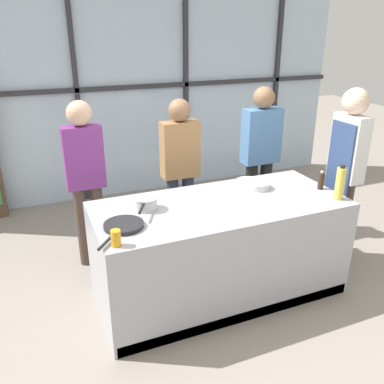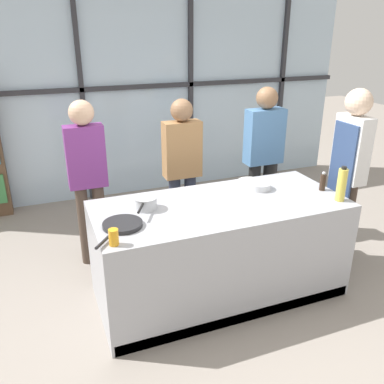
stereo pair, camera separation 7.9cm
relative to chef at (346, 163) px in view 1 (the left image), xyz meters
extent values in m
plane|color=gray|center=(-1.40, -0.06, -1.07)|extent=(18.00, 18.00, 0.00)
cube|color=silver|center=(-1.40, 2.70, 0.33)|extent=(6.40, 0.04, 2.80)
cube|color=#2D2D33|center=(-1.40, 2.65, 0.47)|extent=(6.40, 0.06, 0.06)
cube|color=#2D2D33|center=(-2.16, 2.65, 0.33)|extent=(0.06, 0.06, 2.80)
cube|color=#2D2D33|center=(-0.63, 2.65, 0.33)|extent=(0.06, 0.06, 2.80)
cube|color=#2D2D33|center=(0.91, 2.65, 0.33)|extent=(0.06, 0.06, 2.80)
cube|color=#A8AAB2|center=(-1.40, -0.06, -0.62)|extent=(2.19, 0.96, 0.90)
cube|color=black|center=(-2.15, -0.06, -0.17)|extent=(0.52, 0.52, 0.01)
cube|color=black|center=(-1.40, -0.53, -1.02)|extent=(2.15, 0.03, 0.10)
cylinder|color=#38383D|center=(-2.27, -0.19, -0.17)|extent=(0.13, 0.13, 0.01)
cylinder|color=#38383D|center=(-2.03, -0.19, -0.17)|extent=(0.13, 0.13, 0.01)
cylinder|color=#38383D|center=(-2.27, 0.06, -0.17)|extent=(0.13, 0.13, 0.01)
cylinder|color=#38383D|center=(-2.03, 0.06, -0.17)|extent=(0.13, 0.13, 0.01)
cylinder|color=#47382D|center=(0.01, -0.08, -0.62)|extent=(0.12, 0.12, 0.90)
cylinder|color=#47382D|center=(0.01, 0.08, -0.62)|extent=(0.12, 0.12, 0.90)
cube|color=white|center=(0.01, 0.00, 0.15)|extent=(0.16, 0.36, 0.65)
sphere|color=beige|center=(0.01, 0.00, 0.60)|extent=(0.25, 0.25, 0.25)
cube|color=navy|center=(-0.08, 0.00, -0.08)|extent=(0.02, 0.31, 0.98)
cylinder|color=#47382D|center=(-2.30, 0.91, -0.64)|extent=(0.12, 0.12, 0.85)
cylinder|color=#47382D|center=(-2.46, 0.91, -0.64)|extent=(0.12, 0.12, 0.85)
cube|color=#7A3384|center=(-2.38, 0.91, 0.08)|extent=(0.37, 0.17, 0.61)
sphere|color=#D8AD8C|center=(-2.38, 0.91, 0.51)|extent=(0.24, 0.24, 0.24)
cylinder|color=#232838|center=(-1.31, 0.91, -0.66)|extent=(0.13, 0.13, 0.82)
cylinder|color=#232838|center=(-1.48, 0.91, -0.66)|extent=(0.13, 0.13, 0.82)
cube|color=#A37547|center=(-1.40, 0.91, 0.05)|extent=(0.39, 0.18, 0.59)
sphere|color=#8C6647|center=(-1.40, 0.91, 0.46)|extent=(0.23, 0.23, 0.23)
cylinder|color=black|center=(-0.31, 0.91, -0.64)|extent=(0.14, 0.14, 0.86)
cylinder|color=black|center=(-0.51, 0.91, -0.64)|extent=(0.14, 0.14, 0.86)
cube|color=#4C7AAD|center=(-0.41, 0.91, 0.10)|extent=(0.43, 0.19, 0.62)
sphere|color=#8C6647|center=(-0.41, 0.91, 0.53)|extent=(0.24, 0.24, 0.24)
cylinder|color=#232326|center=(-2.27, -0.19, -0.15)|extent=(0.30, 0.30, 0.03)
cylinder|color=#B26B2D|center=(-2.27, -0.19, -0.14)|extent=(0.24, 0.24, 0.01)
cylinder|color=#232326|center=(-2.45, -0.40, -0.14)|extent=(0.17, 0.20, 0.02)
cylinder|color=silver|center=(-2.03, 0.06, -0.11)|extent=(0.19, 0.19, 0.10)
cylinder|color=silver|center=(-2.03, 0.06, -0.06)|extent=(0.20, 0.20, 0.01)
cylinder|color=black|center=(-2.11, -0.10, -0.08)|extent=(0.09, 0.16, 0.02)
cylinder|color=white|center=(-0.91, 0.30, -0.16)|extent=(0.25, 0.25, 0.01)
cylinder|color=silver|center=(-0.92, 0.11, -0.14)|extent=(0.21, 0.21, 0.06)
cylinder|color=#4C4C51|center=(-0.92, 0.11, -0.11)|extent=(0.17, 0.17, 0.01)
cylinder|color=#E0CC4C|center=(-0.40, -0.38, -0.02)|extent=(0.08, 0.08, 0.29)
cylinder|color=black|center=(-0.40, -0.38, 0.13)|extent=(0.04, 0.04, 0.02)
cylinder|color=#332319|center=(-0.39, -0.12, -0.09)|extent=(0.05, 0.05, 0.15)
sphere|color=#B2B2B7|center=(-0.39, -0.12, 0.00)|extent=(0.03, 0.03, 0.03)
cylinder|color=orange|center=(-2.39, -0.44, -0.11)|extent=(0.07, 0.07, 0.12)
camera|label=1|loc=(-2.86, -2.92, 1.24)|focal=38.00mm
camera|label=2|loc=(-2.78, -2.95, 1.24)|focal=38.00mm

